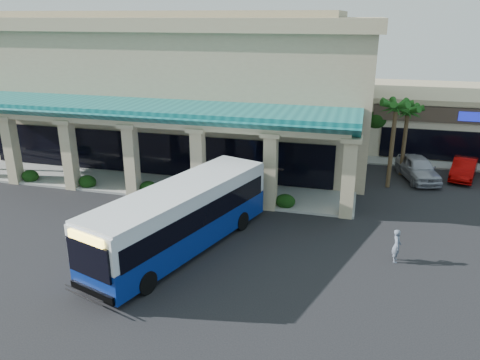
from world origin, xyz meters
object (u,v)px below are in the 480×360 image
(car_silver, at_px, (418,168))
(car_white, at_px, (464,169))
(pedestrian, at_px, (397,246))
(transit_bus, at_px, (182,219))

(car_silver, bearing_deg, car_white, 3.47)
(pedestrian, relative_size, car_white, 0.38)
(transit_bus, xyz_separation_m, car_silver, (12.19, 14.15, -0.82))
(car_silver, relative_size, car_white, 1.14)
(pedestrian, relative_size, car_silver, 0.33)
(transit_bus, relative_size, car_white, 2.73)
(car_white, bearing_deg, pedestrian, -95.75)
(pedestrian, bearing_deg, car_white, -22.41)
(car_silver, distance_m, car_white, 3.38)
(pedestrian, height_order, car_silver, car_silver)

